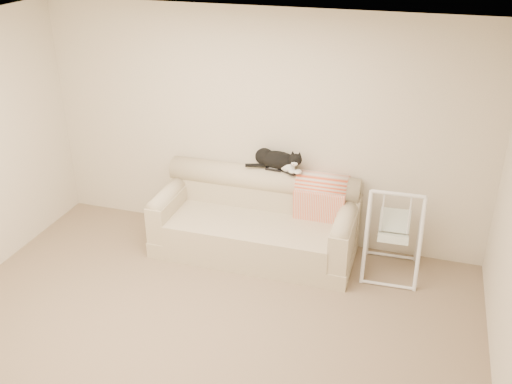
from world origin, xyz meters
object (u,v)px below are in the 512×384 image
Objects in this scene: remote_a at (274,169)px; tuxedo_cat at (277,160)px; remote_b at (289,172)px; baby_swing at (394,233)px; sofa at (256,222)px.

tuxedo_cat is (0.03, 0.02, 0.11)m from remote_a.
remote_a is 1.07× the size of remote_b.
remote_b is 0.27× the size of tuxedo_cat.
remote_b is (0.18, -0.03, -0.00)m from remote_a.
remote_a is 0.19× the size of baby_swing.
remote_a is at bearing -144.41° from tuxedo_cat.
remote_a is 0.28× the size of tuxedo_cat.
sofa is at bearing -119.47° from remote_a.
sofa is 0.67m from remote_b.
tuxedo_cat reaches higher than sofa.
baby_swing is (1.18, -0.20, -0.44)m from remote_b.
baby_swing reaches higher than remote_a.
remote_b is at bearing -20.23° from tuxedo_cat.
baby_swing is (1.48, -0.01, 0.12)m from sofa.
sofa is at bearing -147.63° from remote_b.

